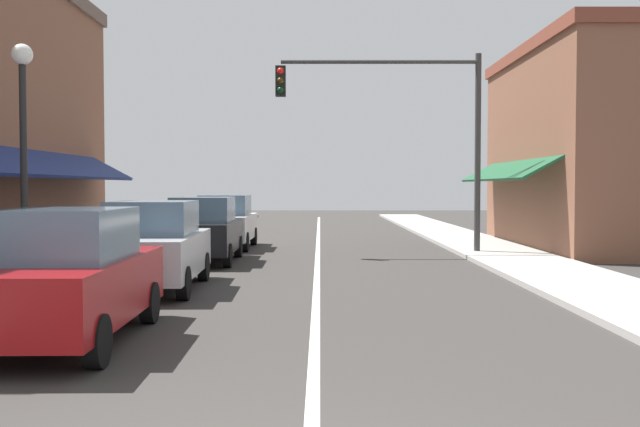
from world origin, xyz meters
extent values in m
plane|color=#33302D|center=(0.00, 18.00, 0.00)|extent=(80.00, 80.00, 0.00)
cube|color=gray|center=(-5.50, 18.00, 0.06)|extent=(2.60, 56.00, 0.12)
cube|color=#A39E99|center=(5.50, 18.00, 0.06)|extent=(2.60, 56.00, 0.12)
cube|color=silver|center=(0.00, 18.00, 0.00)|extent=(0.14, 52.00, 0.01)
cube|color=slate|center=(-6.86, 12.00, 1.40)|extent=(0.08, 10.64, 1.80)
cube|color=navy|center=(-6.25, 12.00, 2.60)|extent=(1.27, 11.76, 0.73)
cube|color=slate|center=(-6.86, 15.08, 5.11)|extent=(0.08, 1.10, 1.30)
cube|color=brown|center=(8.81, 20.00, 3.17)|extent=(4.02, 10.00, 6.34)
cube|color=brown|center=(8.81, 20.00, 6.54)|extent=(4.22, 10.20, 0.40)
cube|color=slate|center=(6.86, 20.00, 1.40)|extent=(0.08, 7.60, 1.80)
cube|color=#194C2D|center=(6.25, 20.00, 2.60)|extent=(1.27, 8.40, 0.73)
cube|color=slate|center=(6.86, 17.80, 4.56)|extent=(0.08, 1.10, 1.30)
cube|color=slate|center=(6.86, 22.20, 4.56)|extent=(0.08, 1.10, 1.30)
cube|color=maroon|center=(-3.27, 5.38, 0.71)|extent=(1.79, 4.13, 0.80)
cube|color=slate|center=(-3.26, 5.28, 1.44)|extent=(1.55, 2.02, 0.66)
cylinder|color=black|center=(-4.08, 6.72, 0.31)|extent=(0.21, 0.62, 0.62)
cylinder|color=black|center=(-2.50, 6.75, 0.31)|extent=(0.21, 0.62, 0.62)
cylinder|color=black|center=(-2.45, 4.04, 0.31)|extent=(0.21, 0.62, 0.62)
cube|color=#B7BABF|center=(-3.22, 10.24, 0.71)|extent=(1.83, 4.15, 0.80)
cube|color=slate|center=(-3.22, 10.14, 1.44)|extent=(1.58, 2.04, 0.66)
cylinder|color=black|center=(-4.05, 11.57, 0.31)|extent=(0.22, 0.63, 0.62)
cylinder|color=black|center=(-2.47, 11.62, 0.31)|extent=(0.22, 0.63, 0.62)
cylinder|color=black|center=(-3.97, 8.87, 0.31)|extent=(0.22, 0.63, 0.62)
cylinder|color=black|center=(-2.39, 8.91, 0.31)|extent=(0.22, 0.63, 0.62)
cube|color=black|center=(-3.08, 15.49, 0.71)|extent=(1.77, 4.12, 0.80)
cube|color=slate|center=(-3.08, 15.39, 1.44)|extent=(1.55, 2.02, 0.66)
cylinder|color=black|center=(-3.89, 16.83, 0.31)|extent=(0.21, 0.62, 0.62)
cylinder|color=black|center=(-2.31, 16.85, 0.31)|extent=(0.21, 0.62, 0.62)
cylinder|color=black|center=(-3.86, 14.13, 0.31)|extent=(0.21, 0.62, 0.62)
cylinder|color=black|center=(-2.27, 14.15, 0.31)|extent=(0.21, 0.62, 0.62)
cube|color=silver|center=(-3.06, 19.91, 0.71)|extent=(1.74, 4.11, 0.80)
cube|color=slate|center=(-3.07, 19.81, 1.44)|extent=(1.53, 2.01, 0.66)
cylinder|color=black|center=(-3.85, 21.27, 0.31)|extent=(0.20, 0.62, 0.62)
cylinder|color=black|center=(-2.27, 21.26, 0.31)|extent=(0.20, 0.62, 0.62)
cylinder|color=black|center=(-3.86, 18.56, 0.31)|extent=(0.20, 0.62, 0.62)
cylinder|color=black|center=(-2.28, 18.55, 0.31)|extent=(0.20, 0.62, 0.62)
cylinder|color=#333333|center=(4.80, 17.63, 3.01)|extent=(0.18, 0.18, 6.02)
cylinder|color=#333333|center=(1.85, 17.63, 5.77)|extent=(5.90, 0.12, 0.12)
cube|color=black|center=(-1.10, 17.45, 5.17)|extent=(0.30, 0.24, 0.90)
sphere|color=red|center=(-1.10, 17.32, 5.45)|extent=(0.20, 0.20, 0.20)
sphere|color=#3D2D0C|center=(-1.10, 17.32, 5.17)|extent=(0.20, 0.20, 0.20)
sphere|color=#0C3316|center=(-1.10, 17.32, 4.89)|extent=(0.20, 0.20, 0.20)
cylinder|color=black|center=(-5.02, 8.36, 2.07)|extent=(0.12, 0.12, 4.13)
sphere|color=white|center=(-5.02, 8.36, 4.31)|extent=(0.36, 0.36, 0.36)
camera|label=1|loc=(0.07, -4.03, 2.06)|focal=40.52mm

